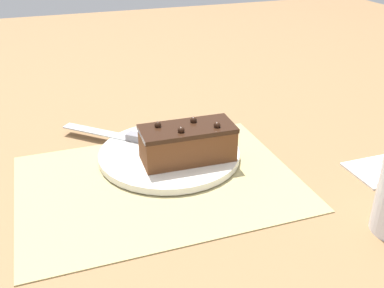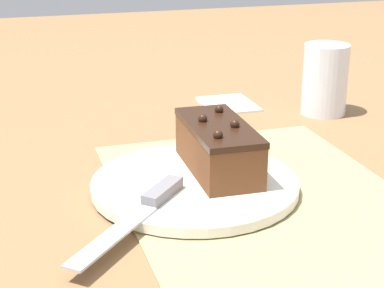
% 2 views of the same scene
% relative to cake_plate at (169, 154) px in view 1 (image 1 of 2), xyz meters
% --- Properties ---
extents(ground_plane, '(3.00, 3.00, 0.00)m').
position_rel_cake_plate_xyz_m(ground_plane, '(-0.04, -0.07, -0.01)').
color(ground_plane, olive).
extents(placemat_woven, '(0.46, 0.34, 0.00)m').
position_rel_cake_plate_xyz_m(placemat_woven, '(-0.04, -0.07, -0.01)').
color(placemat_woven, tan).
rests_on(placemat_woven, ground_plane).
extents(cake_plate, '(0.26, 0.26, 0.01)m').
position_rel_cake_plate_xyz_m(cake_plate, '(0.00, 0.00, 0.00)').
color(cake_plate, white).
rests_on(cake_plate, placemat_woven).
extents(chocolate_cake, '(0.17, 0.08, 0.07)m').
position_rel_cake_plate_xyz_m(chocolate_cake, '(0.02, -0.04, 0.04)').
color(chocolate_cake, brown).
rests_on(chocolate_cake, cake_plate).
extents(serving_knife, '(0.17, 0.16, 0.01)m').
position_rel_cake_plate_xyz_m(serving_knife, '(-0.06, 0.08, 0.01)').
color(serving_knife, slate).
rests_on(serving_knife, cake_plate).
extents(folded_napkin, '(0.11, 0.09, 0.01)m').
position_rel_cake_plate_xyz_m(folded_napkin, '(0.34, -0.17, -0.01)').
color(folded_napkin, white).
rests_on(folded_napkin, ground_plane).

